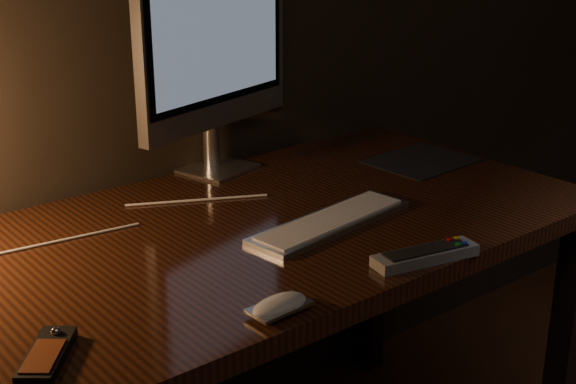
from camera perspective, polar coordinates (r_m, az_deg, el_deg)
desk at (r=1.69m, az=-5.93°, el=-6.25°), size 1.60×0.75×0.75m
monitor at (r=1.87m, az=-5.19°, el=10.40°), size 0.48×0.18×0.51m
keyboard at (r=1.62m, az=3.05°, el=-2.08°), size 0.40×0.16×0.01m
mousepad at (r=2.04m, az=9.46°, el=2.22°), size 0.26×0.21×0.00m
mouse at (r=1.28m, az=-0.61°, el=-8.23°), size 0.10×0.06×0.02m
media_remote at (r=1.21m, az=-16.77°, el=-11.02°), size 0.13×0.14×0.03m
tv_remote at (r=1.47m, az=9.74°, el=-4.42°), size 0.21×0.09×0.03m
cable at (r=1.65m, az=-10.88°, el=-2.05°), size 0.61×0.21×0.01m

